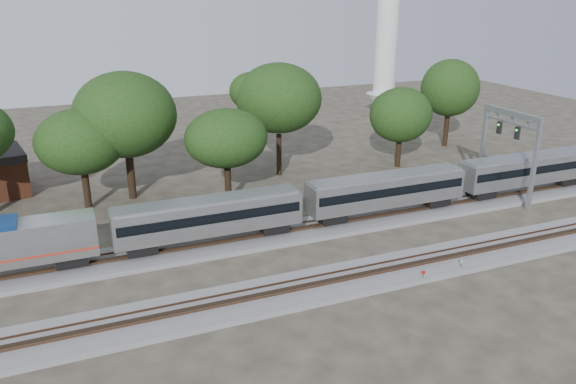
# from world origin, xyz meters

# --- Properties ---
(ground) EXTENTS (160.00, 160.00, 0.00)m
(ground) POSITION_xyz_m (0.00, 0.00, 0.00)
(ground) COLOR #383328
(ground) RESTS_ON ground
(track_far) EXTENTS (160.00, 5.00, 0.73)m
(track_far) POSITION_xyz_m (0.00, 6.00, 0.21)
(track_far) COLOR slate
(track_far) RESTS_ON ground
(track_near) EXTENTS (160.00, 5.00, 0.73)m
(track_near) POSITION_xyz_m (0.00, -4.00, 0.21)
(track_near) COLOR slate
(track_near) RESTS_ON ground
(train) EXTENTS (84.62, 2.91, 4.29)m
(train) POSITION_xyz_m (10.00, 6.00, 3.04)
(train) COLOR silver
(train) RESTS_ON ground
(switch_stand_red) EXTENTS (0.31, 0.07, 0.98)m
(switch_stand_red) POSITION_xyz_m (5.83, -6.19, 0.63)
(switch_stand_red) COLOR #512D19
(switch_stand_red) RESTS_ON ground
(switch_stand_white) EXTENTS (0.32, 0.16, 1.04)m
(switch_stand_white) POSITION_xyz_m (9.65, -5.89, 0.67)
(switch_stand_white) COLOR #512D19
(switch_stand_white) RESTS_ON ground
(switch_lever) EXTENTS (0.54, 0.37, 0.30)m
(switch_lever) POSITION_xyz_m (5.39, -6.04, 0.15)
(switch_lever) COLOR #512D19
(switch_lever) RESTS_ON ground
(signal_gantry) EXTENTS (0.67, 7.90, 9.61)m
(signal_gantry) POSITION_xyz_m (24.43, 6.00, 7.00)
(signal_gantry) COLOR gray
(signal_gantry) RESTS_ON ground
(tree_2) EXTENTS (7.25, 7.25, 10.22)m
(tree_2) POSITION_xyz_m (-16.93, 19.75, 7.11)
(tree_2) COLOR black
(tree_2) RESTS_ON ground
(tree_3) EXTENTS (9.29, 9.29, 13.10)m
(tree_3) POSITION_xyz_m (-12.27, 21.37, 9.12)
(tree_3) COLOR black
(tree_3) RESTS_ON ground
(tree_4) EXTENTS (7.15, 7.15, 10.09)m
(tree_4) POSITION_xyz_m (-3.13, 15.91, 7.01)
(tree_4) COLOR black
(tree_4) RESTS_ON ground
(tree_5) EXTENTS (9.53, 9.53, 13.43)m
(tree_5) POSITION_xyz_m (5.31, 22.86, 9.36)
(tree_5) COLOR black
(tree_5) RESTS_ON ground
(tree_6) EXTENTS (6.78, 6.78, 9.55)m
(tree_6) POSITION_xyz_m (20.57, 20.38, 6.64)
(tree_6) COLOR black
(tree_6) RESTS_ON ground
(tree_7) EXTENTS (8.48, 8.48, 11.96)m
(tree_7) POSITION_xyz_m (32.40, 26.39, 8.33)
(tree_7) COLOR black
(tree_7) RESTS_ON ground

